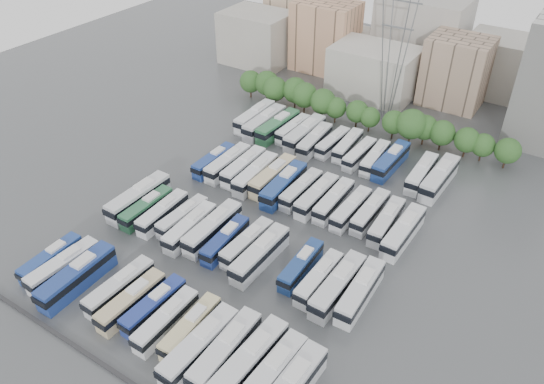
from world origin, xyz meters
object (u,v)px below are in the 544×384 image
Objects in this scene: bus_r1_s6 at (225,240)px; bus_r2_s8 at (317,196)px; bus_r1_s11 at (319,278)px; bus_r2_s6 at (284,185)px; bus_r3_s13 at (439,178)px; bus_r0_s8 at (191,327)px; bus_r1_s5 at (213,228)px; bus_r3_s5 at (315,141)px; bus_r1_s1 at (147,208)px; bus_r3_s10 at (391,161)px; bus_r1_s3 at (183,217)px; bus_r1_s12 at (338,285)px; bus_r1_s8 at (260,254)px; bus_r3_s12 at (421,173)px; electricity_pylon at (396,39)px; bus_r2_s2 at (228,163)px; bus_r2_s3 at (244,167)px; bus_r0_s1 at (64,266)px; bus_r1_s10 at (301,265)px; bus_r3_s9 at (375,158)px; bus_r0_s12 at (271,375)px; bus_r2_s4 at (256,174)px; bus_r0_s10 at (225,351)px; bus_r2_s13 at (403,231)px; bus_r0_s0 at (51,259)px; bus_r2_s9 at (334,201)px; bus_r1_s13 at (360,291)px; bus_r3_s0 at (255,117)px; bus_r3_s3 at (293,129)px; bus_r3_s7 at (348,145)px; bus_r2_s11 at (370,212)px; bus_r1_s7 at (247,243)px; bus_r0_s4 at (120,287)px; bus_r2_s12 at (387,221)px; bus_r3_s1 at (265,122)px; bus_r3_s8 at (359,154)px; bus_r2_s5 at (273,176)px; bus_r3_s2 at (278,126)px; bus_r0_s2 at (77,276)px; bus_r0_s5 at (132,301)px; bus_r1_s0 at (139,197)px; bus_r1_s2 at (163,213)px; bus_r0_s9 at (200,346)px; bus_r3_s6 at (333,142)px; bus_r0_s7 at (166,320)px; bus_r2_s7 at (301,189)px.

bus_r2_s8 reaches higher than bus_r1_s6.
bus_r2_s6 is at bearing 135.28° from bus_r1_s11.
bus_r1_s11 is at bearing -98.36° from bus_r3_s13.
bus_r0_s8 is 0.85× the size of bus_r1_s5.
bus_r2_s8 is at bearing -62.63° from bus_r3_s5.
bus_r1_s1 is 0.88× the size of bus_r3_s10.
bus_r1_s12 is (29.64, -0.32, 0.32)m from bus_r1_s3.
bus_r3_s12 is (12.96, 35.63, -0.12)m from bus_r1_s8.
electricity_pylon is 2.77× the size of bus_r2_s2.
bus_r2_s2 is 0.99× the size of bus_r2_s3.
bus_r0_s1 is 24.71m from bus_r1_s6.
bus_r3_s9 reaches higher than bus_r1_s10.
bus_r2_s4 is (-26.49, 35.43, -0.03)m from bus_r0_s12.
bus_r2_s13 is at bearing 72.85° from bus_r0_s10.
bus_r0_s12 is at bearing -0.44° from bus_r0_s0.
bus_r2_s9 is at bearing 108.05° from bus_r0_s12.
electricity_pylon reaches higher than bus_r1_s6.
bus_r1_s13 is (9.95, -0.27, 0.25)m from bus_r1_s10.
bus_r3_s0 is 1.18× the size of bus_r3_s3.
bus_r1_s6 is at bearing -97.70° from bus_r3_s7.
bus_r3_s13 reaches higher than bus_r1_s10.
bus_r1_s13 is 19.26m from bus_r2_s11.
bus_r0_s4 is at bearing -116.49° from bus_r1_s7.
bus_r3_s12 is at bearing 39.43° from bus_r2_s6.
bus_r0_s12 is 1.10× the size of bus_r2_s12.
bus_r2_s13 reaches higher than bus_r1_s3.
bus_r2_s6 is 0.99× the size of bus_r3_s1.
bus_r3_s8 is (23.35, 54.15, -0.19)m from bus_r0_s1.
bus_r3_s8 is (10.01, 0.59, -0.21)m from bus_r3_s5.
bus_r2_s5 is (13.20, 19.95, 0.22)m from bus_r1_s1.
bus_r1_s1 is at bearing -134.10° from bus_r2_s6.
bus_r3_s2 reaches higher than bus_r2_s9.
bus_r2_s5 is at bearing 73.90° from bus_r0_s2.
bus_r3_s13 reaches higher than bus_r0_s10.
bus_r1_s0 reaches higher than bus_r0_s5.
bus_r0_s9 is at bearing -40.43° from bus_r1_s2.
bus_r3_s6 is at bearing 101.18° from bus_r1_s8.
bus_r0_s12 is (16.67, 0.34, 0.25)m from bus_r0_s7.
bus_r0_s9 reaches higher than bus_r0_s12.
bus_r1_s11 is (23.25, 17.28, -0.09)m from bus_r0_s4.
bus_r2_s3 is 1.12× the size of bus_r3_s3.
electricity_pylon is 58.94m from bus_r1_s8.
bus_r3_s5 is (16.49, 53.43, 0.21)m from bus_r0_s0.
bus_r1_s1 is 29.80m from bus_r1_s10.
bus_r0_s7 is 22.61m from bus_r1_s3.
bus_r1_s3 is 16.50m from bus_r1_s8.
bus_r1_s13 is at bearing 27.24° from bus_r0_s2.
bus_r1_s5 is 1.20× the size of bus_r1_s10.
bus_r3_s0 is (-9.82, 18.20, 0.11)m from bus_r2_s3.
bus_r2_s4 is 1.10× the size of bus_r2_s7.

